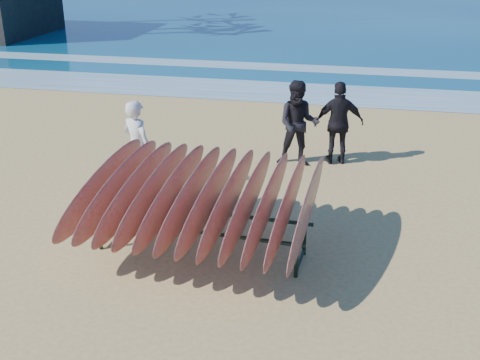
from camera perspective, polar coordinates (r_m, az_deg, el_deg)
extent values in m
plane|color=tan|center=(8.75, -1.11, -7.73)|extent=(120.00, 120.00, 0.00)
plane|color=white|center=(17.99, 6.20, 8.20)|extent=(160.00, 160.00, 0.00)
plane|color=white|center=(21.39, 7.26, 10.43)|extent=(160.00, 160.00, 0.00)
cylinder|color=black|center=(9.19, -13.16, -5.01)|extent=(0.06, 0.06, 0.50)
cylinder|color=black|center=(8.30, 5.36, -7.65)|extent=(0.06, 0.06, 0.50)
cylinder|color=black|center=(9.70, -11.38, -3.33)|extent=(0.06, 0.06, 0.50)
cylinder|color=black|center=(8.86, 6.13, -5.61)|extent=(0.06, 0.06, 0.50)
cylinder|color=black|center=(8.51, -4.45, -4.87)|extent=(3.20, 0.25, 0.06)
cylinder|color=black|center=(9.06, -3.07, -3.06)|extent=(3.20, 0.25, 0.06)
cylinder|color=black|center=(9.52, -12.16, -5.06)|extent=(0.08, 0.65, 0.04)
cylinder|color=black|center=(8.66, 5.71, -7.58)|extent=(0.08, 0.65, 0.04)
ellipsoid|color=#6E070A|center=(9.21, -12.95, -0.50)|extent=(0.25, 2.94, 1.02)
ellipsoid|color=#6E070A|center=(9.09, -11.38, -0.69)|extent=(0.25, 2.94, 1.02)
ellipsoid|color=#6E070A|center=(8.97, -9.77, -0.88)|extent=(0.25, 2.94, 1.02)
ellipsoid|color=#6E070A|center=(8.86, -8.12, -1.08)|extent=(0.25, 2.94, 1.02)
ellipsoid|color=#6E070A|center=(8.76, -6.42, -1.28)|extent=(0.25, 2.94, 1.02)
ellipsoid|color=#6E070A|center=(8.66, -4.69, -1.48)|extent=(0.25, 2.94, 1.02)
ellipsoid|color=#6E070A|center=(8.58, -2.91, -1.69)|extent=(0.25, 2.94, 1.02)
ellipsoid|color=#6E070A|center=(8.50, -1.11, -1.90)|extent=(0.25, 2.94, 1.02)
ellipsoid|color=#6E070A|center=(8.43, 0.73, -2.11)|extent=(0.25, 2.94, 1.02)
ellipsoid|color=#6E070A|center=(8.37, 2.60, -2.33)|extent=(0.25, 2.94, 1.02)
ellipsoid|color=#6E070A|center=(8.32, 4.49, -2.54)|extent=(0.25, 2.94, 1.02)
ellipsoid|color=#6E070A|center=(8.27, 6.40, -2.75)|extent=(0.25, 2.94, 1.02)
imported|color=silver|center=(10.92, -9.70, 3.15)|extent=(0.73, 0.64, 1.70)
imported|color=black|center=(12.05, 5.56, 5.32)|extent=(0.90, 0.73, 1.74)
imported|color=black|center=(12.28, 9.36, 5.34)|extent=(1.06, 0.64, 1.69)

